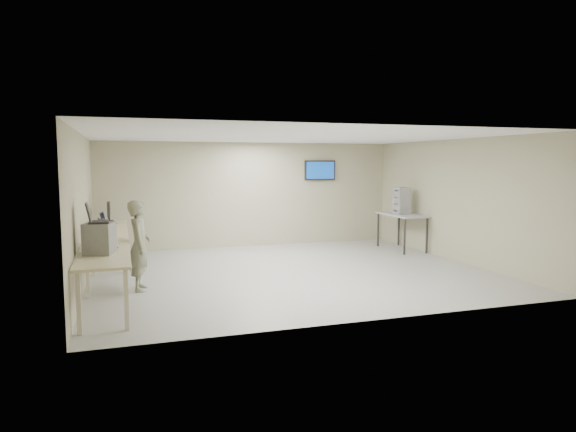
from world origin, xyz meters
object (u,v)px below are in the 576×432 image
object	(u,v)px
soldier	(139,245)
workbench	(107,241)
equipment_box	(100,238)
side_table	(402,217)

from	to	relation	value
soldier	workbench	bearing A→B (deg)	46.89
workbench	equipment_box	xyz separation A→B (m)	(-0.06, -1.83, 0.31)
soldier	side_table	xyz separation A→B (m)	(6.64, 2.30, 0.06)
soldier	equipment_box	bearing A→B (deg)	158.50
workbench	soldier	xyz separation A→B (m)	(0.55, -0.61, -0.02)
soldier	side_table	world-z (taller)	soldier
workbench	soldier	bearing A→B (deg)	-48.17
equipment_box	soldier	world-z (taller)	soldier
workbench	side_table	distance (m)	7.38
side_table	workbench	bearing A→B (deg)	-166.77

